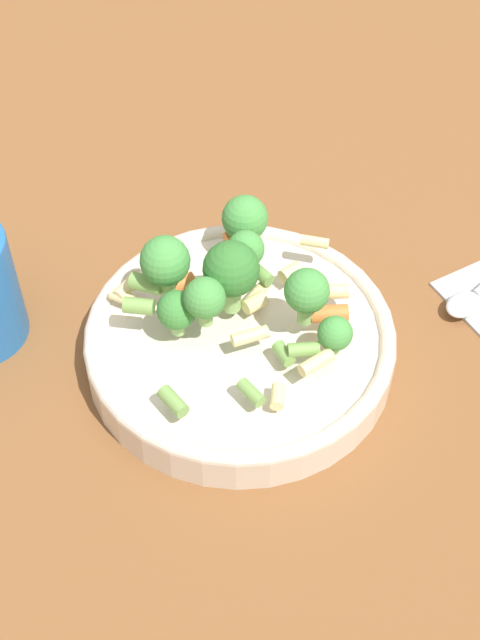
% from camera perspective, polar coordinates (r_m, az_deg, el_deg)
% --- Properties ---
extents(ground_plane, '(3.00, 3.00, 0.00)m').
position_cam_1_polar(ground_plane, '(0.75, -0.00, -2.41)').
color(ground_plane, brown).
extents(bowl, '(0.26, 0.26, 0.04)m').
position_cam_1_polar(bowl, '(0.74, -0.00, -1.41)').
color(bowl, beige).
rests_on(bowl, ground_plane).
extents(pasta_salad, '(0.19, 0.19, 0.07)m').
position_cam_1_polar(pasta_salad, '(0.71, -0.45, 2.83)').
color(pasta_salad, '#8CB766').
rests_on(pasta_salad, bowl).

